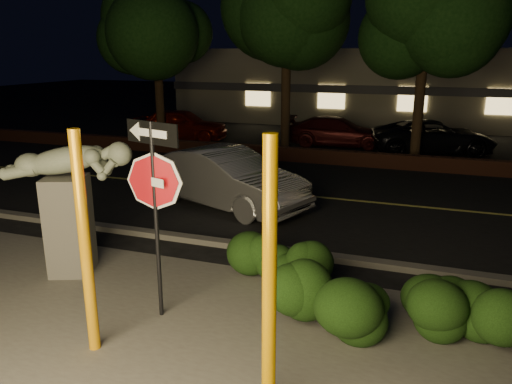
% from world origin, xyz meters
% --- Properties ---
extents(ground, '(90.00, 90.00, 0.00)m').
position_xyz_m(ground, '(0.00, 10.00, 0.00)').
color(ground, black).
rests_on(ground, ground).
extents(patio, '(14.00, 6.00, 0.02)m').
position_xyz_m(patio, '(0.00, -1.00, 0.01)').
color(patio, '#4C4944').
rests_on(patio, ground).
extents(road, '(80.00, 8.00, 0.01)m').
position_xyz_m(road, '(0.00, 7.00, 0.01)').
color(road, black).
rests_on(road, ground).
extents(lane_marking, '(80.00, 0.12, 0.00)m').
position_xyz_m(lane_marking, '(0.00, 7.00, 0.02)').
color(lane_marking, '#B3AC47').
rests_on(lane_marking, road).
extents(curb, '(80.00, 0.25, 0.12)m').
position_xyz_m(curb, '(0.00, 2.90, 0.06)').
color(curb, '#4C4944').
rests_on(curb, ground).
extents(brick_wall, '(40.00, 0.35, 0.50)m').
position_xyz_m(brick_wall, '(0.00, 11.30, 0.25)').
color(brick_wall, '#411F15').
rests_on(brick_wall, ground).
extents(parking_lot, '(40.00, 12.00, 0.01)m').
position_xyz_m(parking_lot, '(0.00, 17.00, 0.01)').
color(parking_lot, black).
rests_on(parking_lot, ground).
extents(building, '(22.00, 10.20, 4.00)m').
position_xyz_m(building, '(0.00, 24.99, 2.00)').
color(building, '#6E6A58').
rests_on(building, ground).
extents(tree_far_a, '(4.60, 4.60, 7.43)m').
position_xyz_m(tree_far_a, '(-8.00, 13.00, 5.34)').
color(tree_far_a, black).
rests_on(tree_far_a, ground).
extents(yellow_pole_left, '(0.15, 0.15, 2.95)m').
position_xyz_m(yellow_pole_left, '(-1.00, -1.05, 1.48)').
color(yellow_pole_left, orange).
rests_on(yellow_pole_left, ground).
extents(yellow_pole_right, '(0.15, 0.15, 3.08)m').
position_xyz_m(yellow_pole_right, '(1.54, -1.38, 1.54)').
color(yellow_pole_right, '#E29600').
rests_on(yellow_pole_right, ground).
extents(signpost, '(0.95, 0.33, 2.92)m').
position_xyz_m(signpost, '(-0.60, 0.02, 2.08)').
color(signpost, black).
rests_on(signpost, ground).
extents(sculpture, '(2.17, 1.31, 2.37)m').
position_xyz_m(sculpture, '(-2.81, 0.85, 1.46)').
color(sculpture, '#4C4944').
rests_on(sculpture, ground).
extents(hedge_center, '(2.22, 1.64, 1.05)m').
position_xyz_m(hedge_center, '(0.71, 1.58, 0.52)').
color(hedge_center, black).
rests_on(hedge_center, ground).
extents(hedge_right, '(1.90, 1.23, 1.15)m').
position_xyz_m(hedge_right, '(1.79, 0.48, 0.58)').
color(hedge_right, black).
rests_on(hedge_right, ground).
extents(hedge_far_right, '(1.56, 1.09, 1.02)m').
position_xyz_m(hedge_far_right, '(3.58, 0.84, 0.51)').
color(hedge_far_right, black).
rests_on(hedge_far_right, ground).
extents(silver_sedan, '(4.74, 3.11, 1.48)m').
position_xyz_m(silver_sedan, '(-1.80, 5.45, 0.74)').
color(silver_sedan, '#AEAFB3').
rests_on(silver_sedan, ground).
extents(parked_car_red, '(4.32, 2.19, 1.41)m').
position_xyz_m(parked_car_red, '(-7.57, 13.98, 0.71)').
color(parked_car_red, '#761004').
rests_on(parked_car_red, ground).
extents(parked_car_darkred, '(4.35, 2.11, 1.22)m').
position_xyz_m(parked_car_darkred, '(-0.71, 14.83, 0.61)').
color(parked_car_darkred, '#3B0C0D').
rests_on(parked_car_darkred, ground).
extents(parked_car_dark, '(5.03, 3.30, 1.29)m').
position_xyz_m(parked_car_dark, '(3.09, 14.56, 0.64)').
color(parked_car_dark, black).
rests_on(parked_car_dark, ground).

